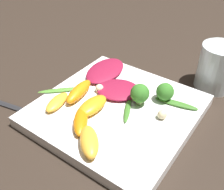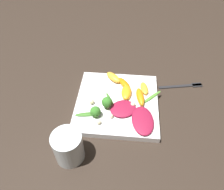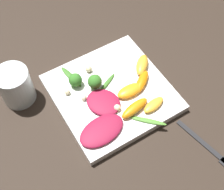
% 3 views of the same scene
% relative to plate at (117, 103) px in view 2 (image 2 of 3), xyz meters
% --- Properties ---
extents(ground_plane, '(2.40, 2.40, 0.00)m').
position_rel_plate_xyz_m(ground_plane, '(0.00, 0.00, -0.01)').
color(ground_plane, '#2D231C').
extents(plate, '(0.27, 0.27, 0.02)m').
position_rel_plate_xyz_m(plate, '(0.00, 0.00, 0.00)').
color(plate, white).
rests_on(plate, ground_plane).
extents(drinking_glass, '(0.08, 0.08, 0.09)m').
position_rel_plate_xyz_m(drinking_glass, '(-0.11, -0.20, 0.04)').
color(drinking_glass, silver).
rests_on(drinking_glass, ground_plane).
extents(fork, '(0.16, 0.05, 0.01)m').
position_rel_plate_xyz_m(fork, '(0.24, 0.11, -0.01)').
color(fork, '#262628').
rests_on(fork, ground_plane).
extents(radicchio_leaf_0, '(0.08, 0.12, 0.01)m').
position_rel_plate_xyz_m(radicchio_leaf_0, '(0.08, -0.08, 0.02)').
color(radicchio_leaf_0, maroon).
rests_on(radicchio_leaf_0, plate).
extents(radicchio_leaf_1, '(0.11, 0.10, 0.01)m').
position_rel_plate_xyz_m(radicchio_leaf_1, '(0.02, -0.04, 0.02)').
color(radicchio_leaf_1, maroon).
rests_on(radicchio_leaf_1, plate).
extents(orange_segment_0, '(0.04, 0.08, 0.02)m').
position_rel_plate_xyz_m(orange_segment_0, '(0.08, 0.02, 0.02)').
color(orange_segment_0, orange).
rests_on(orange_segment_0, plate).
extents(orange_segment_1, '(0.07, 0.07, 0.02)m').
position_rel_plate_xyz_m(orange_segment_1, '(-0.02, 0.10, 0.02)').
color(orange_segment_1, '#FCAD33').
rests_on(orange_segment_1, plate).
extents(orange_segment_2, '(0.04, 0.06, 0.01)m').
position_rel_plate_xyz_m(orange_segment_2, '(0.09, 0.06, 0.02)').
color(orange_segment_2, '#FCAD33').
rests_on(orange_segment_2, plate).
extents(orange_segment_3, '(0.03, 0.07, 0.02)m').
position_rel_plate_xyz_m(orange_segment_3, '(0.03, 0.03, 0.02)').
color(orange_segment_3, orange).
rests_on(orange_segment_3, plate).
extents(orange_segment_4, '(0.06, 0.07, 0.02)m').
position_rel_plate_xyz_m(orange_segment_4, '(0.02, 0.07, 0.02)').
color(orange_segment_4, orange).
rests_on(orange_segment_4, plate).
extents(broccoli_floret_0, '(0.03, 0.03, 0.04)m').
position_rel_plate_xyz_m(broccoli_floret_0, '(-0.06, -0.07, 0.03)').
color(broccoli_floret_0, '#7A9E51').
rests_on(broccoli_floret_0, plate).
extents(broccoli_floret_1, '(0.03, 0.03, 0.04)m').
position_rel_plate_xyz_m(broccoli_floret_1, '(-0.03, -0.03, 0.03)').
color(broccoli_floret_1, '#7A9E51').
rests_on(broccoli_floret_1, plate).
extents(arugula_sprig_0, '(0.04, 0.07, 0.01)m').
position_rel_plate_xyz_m(arugula_sprig_0, '(-0.02, -0.00, 0.01)').
color(arugula_sprig_0, '#3D7528').
rests_on(arugula_sprig_0, plate).
extents(arugula_sprig_1, '(0.08, 0.03, 0.01)m').
position_rel_plate_xyz_m(arugula_sprig_1, '(-0.09, -0.07, 0.01)').
color(arugula_sprig_1, '#3D7528').
rests_on(arugula_sprig_1, plate).
extents(arugula_sprig_2, '(0.07, 0.07, 0.00)m').
position_rel_plate_xyz_m(arugula_sprig_2, '(0.11, 0.03, 0.01)').
color(arugula_sprig_2, '#518E33').
rests_on(arugula_sprig_2, plate).
extents(macadamia_nut_0, '(0.01, 0.01, 0.01)m').
position_rel_plate_xyz_m(macadamia_nut_0, '(-0.01, -0.07, 0.02)').
color(macadamia_nut_0, beige).
rests_on(macadamia_nut_0, plate).
extents(macadamia_nut_1, '(0.01, 0.01, 0.01)m').
position_rel_plate_xyz_m(macadamia_nut_1, '(-0.05, -0.10, 0.02)').
color(macadamia_nut_1, beige).
rests_on(macadamia_nut_1, plate).
extents(macadamia_nut_2, '(0.02, 0.02, 0.02)m').
position_rel_plate_xyz_m(macadamia_nut_2, '(-0.08, -0.02, 0.02)').
color(macadamia_nut_2, beige).
rests_on(macadamia_nut_2, plate).
extents(macadamia_nut_3, '(0.02, 0.02, 0.02)m').
position_rel_plate_xyz_m(macadamia_nut_3, '(0.05, -0.02, 0.02)').
color(macadamia_nut_3, beige).
rests_on(macadamia_nut_3, plate).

